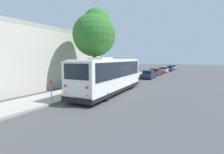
{
  "coord_description": "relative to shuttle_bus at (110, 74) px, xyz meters",
  "views": [
    {
      "loc": [
        -14.97,
        -7.12,
        3.19
      ],
      "look_at": [
        0.44,
        1.1,
        1.3
      ],
      "focal_mm": 28.0,
      "sensor_mm": 36.0,
      "label": 1
    }
  ],
  "objects": [
    {
      "name": "shuttle_bus",
      "position": [
        0.0,
        0.0,
        0.0
      ],
      "size": [
        10.41,
        3.15,
        3.25
      ],
      "rotation": [
        0.0,
        0.0,
        0.05
      ],
      "color": "white",
      "rests_on": "ground"
    },
    {
      "name": "sign_post_far",
      "position": [
        -3.61,
        1.88,
        -0.82
      ],
      "size": [
        0.06,
        0.22,
        1.46
      ],
      "color": "gray",
      "rests_on": "sidewalk_slab"
    },
    {
      "name": "parked_sedan_navy",
      "position": [
        13.03,
        0.21,
        -1.13
      ],
      "size": [
        4.42,
        1.85,
        1.29
      ],
      "rotation": [
        0.0,
        0.0,
        0.04
      ],
      "color": "#19234C",
      "rests_on": "ground"
    },
    {
      "name": "curb_strip",
      "position": [
        1.11,
        1.48,
        -1.65
      ],
      "size": [
        80.0,
        0.14,
        0.15
      ],
      "primitive_type": "cube",
      "color": "gray",
      "rests_on": "ground"
    },
    {
      "name": "ground_plane",
      "position": [
        1.11,
        -0.5,
        -1.73
      ],
      "size": [
        160.0,
        160.0,
        0.0
      ],
      "primitive_type": "plane",
      "color": "#474749"
    },
    {
      "name": "parked_sedan_maroon",
      "position": [
        18.73,
        0.48,
        -1.14
      ],
      "size": [
        4.59,
        2.01,
        1.28
      ],
      "rotation": [
        0.0,
        0.0,
        -0.09
      ],
      "color": "maroon",
      "rests_on": "ground"
    },
    {
      "name": "sign_post_near",
      "position": [
        -5.16,
        1.88,
        -0.82
      ],
      "size": [
        0.06,
        0.22,
        1.47
      ],
      "color": "gray",
      "rests_on": "sidewalk_slab"
    },
    {
      "name": "building_backdrop",
      "position": [
        -3.69,
        9.86,
        1.25
      ],
      "size": [
        23.18,
        7.8,
        6.35
      ],
      "color": "beige",
      "rests_on": "ground"
    },
    {
      "name": "parked_sedan_tan",
      "position": [
        38.31,
        0.45,
        -1.12
      ],
      "size": [
        4.32,
        2.06,
        1.32
      ],
      "rotation": [
        0.0,
        0.0,
        -0.08
      ],
      "color": "tan",
      "rests_on": "ground"
    },
    {
      "name": "street_tree",
      "position": [
        1.78,
        2.77,
        4.15
      ],
      "size": [
        4.47,
        4.47,
        8.34
      ],
      "color": "brown",
      "rests_on": "sidewalk_slab"
    },
    {
      "name": "parked_sedan_blue",
      "position": [
        31.54,
        0.22,
        -1.14
      ],
      "size": [
        4.44,
        1.82,
        1.28
      ],
      "rotation": [
        0.0,
        0.0,
        -0.01
      ],
      "color": "navy",
      "rests_on": "ground"
    },
    {
      "name": "sidewalk_slab",
      "position": [
        1.11,
        3.11,
        -1.65
      ],
      "size": [
        80.0,
        3.12,
        0.15
      ],
      "primitive_type": "cube",
      "color": "#A3A099",
      "rests_on": "ground"
    },
    {
      "name": "parked_sedan_silver",
      "position": [
        25.63,
        0.49,
        -1.13
      ],
      "size": [
        4.13,
        1.81,
        1.29
      ],
      "rotation": [
        0.0,
        0.0,
        -0.01
      ],
      "color": "#A8AAAF",
      "rests_on": "ground"
    }
  ]
}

